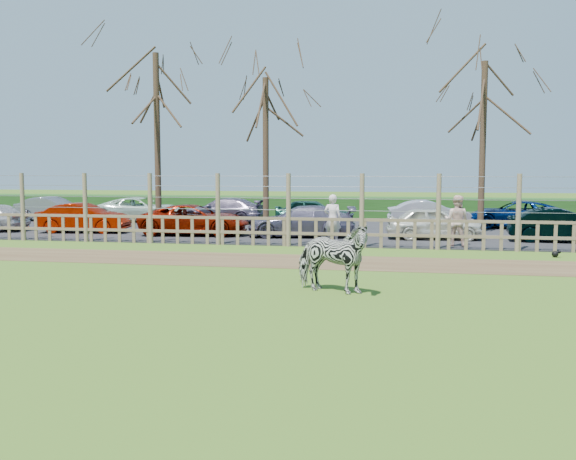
% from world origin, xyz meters
% --- Properties ---
extents(ground, '(120.00, 120.00, 0.00)m').
position_xyz_m(ground, '(0.00, 0.00, 0.00)').
color(ground, olive).
rests_on(ground, ground).
extents(dirt_strip, '(34.00, 2.80, 0.01)m').
position_xyz_m(dirt_strip, '(0.00, 4.50, 0.01)').
color(dirt_strip, brown).
rests_on(dirt_strip, ground).
extents(asphalt, '(44.00, 13.00, 0.04)m').
position_xyz_m(asphalt, '(0.00, 14.50, 0.02)').
color(asphalt, '#232326').
rests_on(asphalt, ground).
extents(hedge, '(46.00, 2.00, 1.10)m').
position_xyz_m(hedge, '(0.00, 21.50, 0.55)').
color(hedge, '#1E4716').
rests_on(hedge, ground).
extents(fence, '(30.16, 0.16, 2.50)m').
position_xyz_m(fence, '(0.00, 8.00, 0.80)').
color(fence, brown).
rests_on(fence, ground).
extents(tree_left, '(4.80, 4.80, 7.88)m').
position_xyz_m(tree_left, '(-6.50, 12.50, 5.62)').
color(tree_left, '#3D2B1E').
rests_on(tree_left, ground).
extents(tree_mid, '(4.80, 4.80, 6.83)m').
position_xyz_m(tree_mid, '(-2.00, 13.50, 4.87)').
color(tree_mid, '#3D2B1E').
rests_on(tree_mid, ground).
extents(tree_right, '(4.80, 4.80, 7.35)m').
position_xyz_m(tree_right, '(7.00, 14.00, 5.24)').
color(tree_right, '#3D2B1E').
rests_on(tree_right, ground).
extents(zebra, '(1.97, 1.36, 1.52)m').
position_xyz_m(zebra, '(2.41, 0.05, 0.76)').
color(zebra, gray).
rests_on(zebra, ground).
extents(visitor_a, '(0.69, 0.52, 1.72)m').
position_xyz_m(visitor_a, '(1.43, 8.80, 0.90)').
color(visitor_a, silver).
rests_on(visitor_a, asphalt).
extents(visitor_b, '(1.00, 0.88, 1.72)m').
position_xyz_m(visitor_b, '(5.65, 8.83, 0.90)').
color(visitor_b, beige).
rests_on(visitor_b, asphalt).
extents(crow, '(0.26, 0.20, 0.22)m').
position_xyz_m(crow, '(8.40, 6.76, 0.11)').
color(crow, black).
rests_on(crow, ground).
extents(car_1, '(3.75, 1.64, 1.20)m').
position_xyz_m(car_1, '(-9.08, 10.79, 0.64)').
color(car_1, '#891201').
rests_on(car_1, asphalt).
extents(car_2, '(4.45, 2.29, 1.20)m').
position_xyz_m(car_2, '(-4.28, 10.69, 0.64)').
color(car_2, maroon).
rests_on(car_2, asphalt).
extents(car_3, '(4.32, 2.23, 1.20)m').
position_xyz_m(car_3, '(0.00, 10.75, 0.64)').
color(car_3, slate).
rests_on(car_3, asphalt).
extents(car_4, '(3.61, 1.66, 1.20)m').
position_xyz_m(car_4, '(5.00, 10.84, 0.64)').
color(car_4, silver).
rests_on(car_4, asphalt).
extents(car_5, '(3.72, 1.50, 1.20)m').
position_xyz_m(car_5, '(9.43, 10.74, 0.64)').
color(car_5, black).
rests_on(car_5, asphalt).
extents(car_7, '(3.69, 1.41, 1.20)m').
position_xyz_m(car_7, '(-13.46, 15.88, 0.64)').
color(car_7, slate).
rests_on(car_7, asphalt).
extents(car_8, '(4.33, 2.02, 1.20)m').
position_xyz_m(car_8, '(-8.94, 16.23, 0.64)').
color(car_8, silver).
rests_on(car_8, asphalt).
extents(car_9, '(4.20, 1.85, 1.20)m').
position_xyz_m(car_9, '(-4.74, 16.19, 0.64)').
color(car_9, slate).
rests_on(car_9, asphalt).
extents(car_10, '(3.65, 1.77, 1.20)m').
position_xyz_m(car_10, '(-0.35, 16.06, 0.64)').
color(car_10, '#184538').
rests_on(car_10, asphalt).
extents(car_11, '(3.77, 1.69, 1.20)m').
position_xyz_m(car_11, '(4.97, 15.71, 0.64)').
color(car_11, '#B7B1C3').
rests_on(car_11, asphalt).
extents(car_12, '(4.49, 2.41, 1.20)m').
position_xyz_m(car_12, '(8.71, 16.03, 0.64)').
color(car_12, '#031A50').
rests_on(car_12, asphalt).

